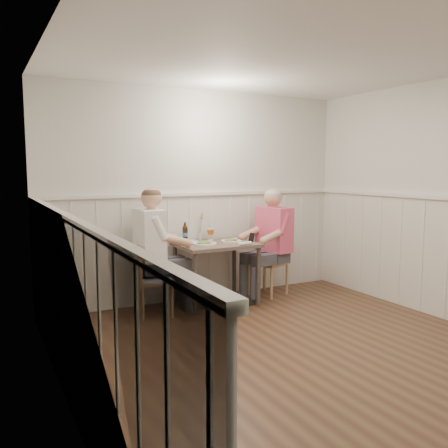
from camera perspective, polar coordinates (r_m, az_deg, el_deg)
name	(u,v)px	position (r m, az deg, el deg)	size (l,w,h in m)	color
ground_plane	(308,358)	(4.35, 10.11, -15.54)	(4.50, 4.50, 0.00)	#452A1D
room_shell	(312,183)	(4.03, 10.55, 4.87)	(4.04, 4.54, 2.60)	silver
wainscot	(266,266)	(4.69, 5.12, -5.02)	(4.00, 4.49, 1.34)	silver
dining_table	(216,251)	(5.69, -0.94, -3.30)	(0.93, 0.70, 0.75)	brown
chair_right	(270,258)	(6.21, 5.61, -4.09)	(0.54, 0.54, 0.88)	tan
chair_left	(151,277)	(5.37, -8.79, -6.37)	(0.44, 0.44, 0.79)	tan
man_in_pink	(272,251)	(6.06, 5.74, -3.27)	(0.71, 0.51, 1.41)	#3F3F47
diner_cream	(154,260)	(5.44, -8.47, -4.28)	(0.67, 0.47, 1.45)	#3F3F47
plate_man	(231,240)	(5.76, 0.85, -1.96)	(0.25, 0.25, 0.06)	white
plate_diner	(204,243)	(5.55, -2.40, -2.27)	(0.28, 0.28, 0.07)	white
beer_glass_a	(212,232)	(5.91, -1.46, -0.92)	(0.06, 0.06, 0.15)	silver
beer_glass_b	(209,232)	(5.86, -1.76, -0.95)	(0.06, 0.06, 0.16)	silver
beer_bottle	(185,233)	(5.75, -4.70, -1.12)	(0.07, 0.07, 0.24)	black
rolled_napkin	(244,243)	(5.52, 2.47, -2.35)	(0.19, 0.06, 0.04)	white
grass_vase	(200,227)	(5.90, -2.89, -0.36)	(0.04, 0.04, 0.36)	silver
gingham_mat	(186,242)	(5.73, -4.54, -2.19)	(0.35, 0.29, 0.01)	#6179AD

